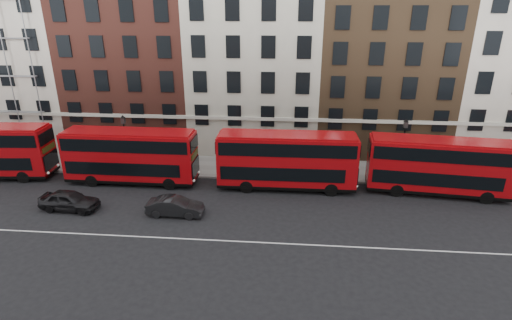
# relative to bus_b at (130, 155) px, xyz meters

# --- Properties ---
(ground) EXTENTS (120.00, 120.00, 0.00)m
(ground) POSITION_rel_bus_b_xyz_m (9.65, -6.48, -2.50)
(ground) COLOR black
(ground) RESTS_ON ground
(pavement) EXTENTS (80.00, 5.00, 0.15)m
(pavement) POSITION_rel_bus_b_xyz_m (9.65, 4.02, -2.42)
(pavement) COLOR gray
(pavement) RESTS_ON ground
(kerb) EXTENTS (80.00, 0.30, 0.16)m
(kerb) POSITION_rel_bus_b_xyz_m (9.65, 1.52, -2.42)
(kerb) COLOR gray
(kerb) RESTS_ON ground
(road_centre_line) EXTENTS (70.00, 0.12, 0.01)m
(road_centre_line) POSITION_rel_bus_b_xyz_m (9.65, -8.48, -2.49)
(road_centre_line) COLOR white
(road_centre_line) RESTS_ON ground
(building_terrace) EXTENTS (64.00, 11.95, 22.00)m
(building_terrace) POSITION_rel_bus_b_xyz_m (9.34, 11.40, 7.74)
(building_terrace) COLOR #B7AE9E
(building_terrace) RESTS_ON ground
(bus_b) EXTENTS (11.11, 2.78, 4.65)m
(bus_b) POSITION_rel_bus_b_xyz_m (0.00, 0.00, 0.00)
(bus_b) COLOR #B0090E
(bus_b) RESTS_ON ground
(bus_c) EXTENTS (11.32, 2.81, 4.75)m
(bus_c) POSITION_rel_bus_b_xyz_m (13.17, -0.00, 0.05)
(bus_c) COLOR #B0090E
(bus_c) RESTS_ON ground
(bus_d) EXTENTS (11.16, 3.76, 4.60)m
(bus_d) POSITION_rel_bus_b_xyz_m (25.26, 0.00, -0.03)
(bus_d) COLOR #B0090E
(bus_d) RESTS_ON ground
(car_rear) EXTENTS (4.51, 2.07, 1.50)m
(car_rear) POSITION_rel_bus_b_xyz_m (-2.85, -5.23, -1.75)
(car_rear) COLOR black
(car_rear) RESTS_ON ground
(car_front) EXTENTS (4.16, 1.53, 1.36)m
(car_front) POSITION_rel_bus_b_xyz_m (5.25, -5.36, -1.82)
(car_front) COLOR black
(car_front) RESTS_ON ground
(lamp_post_left) EXTENTS (0.44, 0.44, 5.33)m
(lamp_post_left) POSITION_rel_bus_b_xyz_m (-1.09, 1.87, 0.58)
(lamp_post_left) COLOR black
(lamp_post_left) RESTS_ON pavement
(lamp_post_right) EXTENTS (0.44, 0.44, 5.33)m
(lamp_post_right) POSITION_rel_bus_b_xyz_m (23.10, 2.74, 0.58)
(lamp_post_right) COLOR black
(lamp_post_right) RESTS_ON pavement
(iron_railings) EXTENTS (6.60, 0.06, 1.00)m
(iron_railings) POSITION_rel_bus_b_xyz_m (9.65, 6.22, -1.85)
(iron_railings) COLOR black
(iron_railings) RESTS_ON pavement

